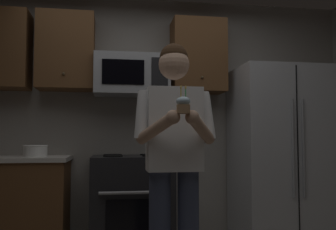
# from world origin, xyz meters

# --- Properties ---
(wall_back) EXTENTS (4.40, 0.10, 2.60)m
(wall_back) POSITION_xyz_m (0.00, 1.75, 1.30)
(wall_back) COLOR gray
(wall_back) RESTS_ON ground
(oven_range) EXTENTS (0.76, 0.70, 0.93)m
(oven_range) POSITION_xyz_m (-0.15, 1.36, 0.46)
(oven_range) COLOR black
(oven_range) RESTS_ON ground
(microwave) EXTENTS (0.74, 0.41, 0.40)m
(microwave) POSITION_xyz_m (-0.15, 1.48, 1.72)
(microwave) COLOR #9EA0A5
(refrigerator) EXTENTS (0.90, 0.75, 1.80)m
(refrigerator) POSITION_xyz_m (1.35, 1.32, 0.90)
(refrigerator) COLOR #B7BABF
(refrigerator) RESTS_ON ground
(cabinet_row_upper) EXTENTS (2.78, 0.36, 0.76)m
(cabinet_row_upper) POSITION_xyz_m (-0.72, 1.53, 1.95)
(cabinet_row_upper) COLOR brown
(bowl_large_white) EXTENTS (0.23, 0.23, 0.11)m
(bowl_large_white) POSITION_xyz_m (-1.05, 1.39, 0.98)
(bowl_large_white) COLOR white
(bowl_large_white) RESTS_ON counter_left
(person) EXTENTS (0.60, 0.48, 1.76)m
(person) POSITION_xyz_m (0.09, 0.30, 1.00)
(person) COLOR #383F59
(person) RESTS_ON ground
(cupcake) EXTENTS (0.09, 0.09, 0.17)m
(cupcake) POSITION_xyz_m (0.09, -0.03, 1.29)
(cupcake) COLOR #A87F56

